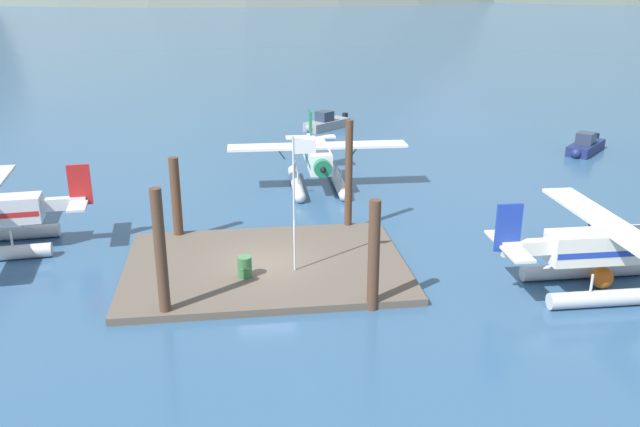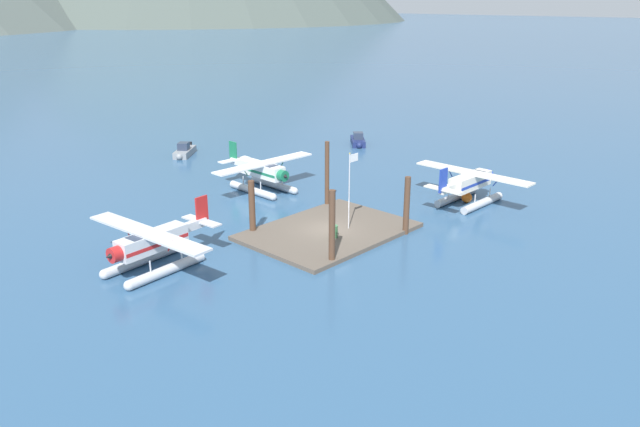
# 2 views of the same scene
# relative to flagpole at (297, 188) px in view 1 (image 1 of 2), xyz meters

# --- Properties ---
(ground_plane) EXTENTS (1200.00, 1200.00, 0.00)m
(ground_plane) POSITION_rel_flagpole_xyz_m (-1.31, 0.92, -3.87)
(ground_plane) COLOR #2D5175
(dock_platform) EXTENTS (11.89, 8.55, 0.30)m
(dock_platform) POSITION_rel_flagpole_xyz_m (-1.31, 0.92, -3.72)
(dock_platform) COLOR brown
(dock_platform) RESTS_ON ground
(piling_near_left) EXTENTS (0.42, 0.42, 4.99)m
(piling_near_left) POSITION_rel_flagpole_xyz_m (-5.19, -2.93, -1.38)
(piling_near_left) COLOR #4C3323
(piling_near_left) RESTS_ON ground
(piling_near_right) EXTENTS (0.43, 0.43, 4.33)m
(piling_near_right) POSITION_rel_flagpole_xyz_m (2.49, -3.25, -1.71)
(piling_near_right) COLOR #4C3323
(piling_near_right) RESTS_ON ground
(piling_far_left) EXTENTS (0.46, 0.46, 4.05)m
(piling_far_left) POSITION_rel_flagpole_xyz_m (-5.22, 4.86, -1.85)
(piling_far_left) COLOR #4C3323
(piling_far_left) RESTS_ON ground
(piling_far_right) EXTENTS (0.36, 0.36, 5.53)m
(piling_far_right) POSITION_rel_flagpole_xyz_m (3.00, 5.08, -1.11)
(piling_far_right) COLOR #4C3323
(piling_far_right) RESTS_ON ground
(flagpole) EXTENTS (0.95, 0.10, 5.71)m
(flagpole) POSITION_rel_flagpole_xyz_m (0.00, 0.00, 0.00)
(flagpole) COLOR silver
(flagpole) RESTS_ON dock_platform
(fuel_drum) EXTENTS (0.62, 0.62, 0.88)m
(fuel_drum) POSITION_rel_flagpole_xyz_m (-2.21, -0.40, -3.13)
(fuel_drum) COLOR #33663D
(fuel_drum) RESTS_ON dock_platform
(mooring_buoy) EXTENTS (0.90, 0.90, 0.90)m
(mooring_buoy) POSITION_rel_flagpole_xyz_m (12.01, -2.69, -3.43)
(mooring_buoy) COLOR orange
(mooring_buoy) RESTS_ON ground
(seaplane_white_bow_right) EXTENTS (10.43, 7.98, 3.84)m
(seaplane_white_bow_right) POSITION_rel_flagpole_xyz_m (2.41, 12.32, -2.30)
(seaplane_white_bow_right) COLOR #B7BABF
(seaplane_white_bow_right) RESTS_ON ground
(seaplane_cream_stbd_aft) EXTENTS (7.98, 10.41, 3.84)m
(seaplane_cream_stbd_aft) POSITION_rel_flagpole_xyz_m (11.92, -2.96, -2.30)
(seaplane_cream_stbd_aft) COLOR #B7BABF
(seaplane_cream_stbd_aft) RESTS_ON ground
(boat_grey_open_north) EXTENTS (4.20, 3.82, 1.50)m
(boat_grey_open_north) POSITION_rel_flagpole_xyz_m (5.21, 28.47, -3.39)
(boat_grey_open_north) COLOR gray
(boat_grey_open_north) RESTS_ON ground
(boat_navy_open_east) EXTENTS (4.05, 4.01, 1.50)m
(boat_navy_open_east) POSITION_rel_flagpole_xyz_m (22.47, 18.09, -3.39)
(boat_navy_open_east) COLOR navy
(boat_navy_open_east) RESTS_ON ground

